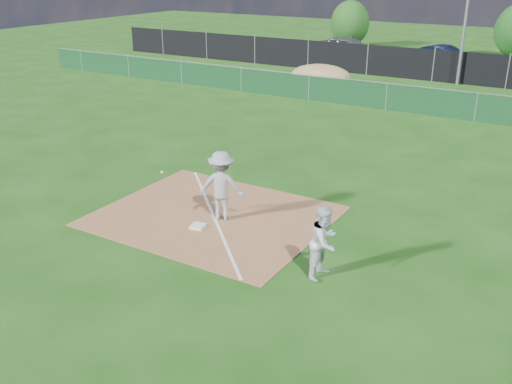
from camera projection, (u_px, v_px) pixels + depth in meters
ground at (343, 136)px, 22.73m from camera, size 90.00×90.00×0.00m
infield_dirt at (213, 216)px, 15.58m from camera, size 6.00×5.00×0.02m
foul_line at (213, 215)px, 15.58m from camera, size 5.01×5.01×0.01m
green_fence at (386, 97)px, 26.47m from camera, size 44.00×0.05×1.20m
dirt_mound at (321, 75)px, 31.64m from camera, size 3.38×2.60×1.17m
black_fence at (433, 66)px, 32.70m from camera, size 46.00×0.04×1.80m
parking_lot at (452, 68)px, 37.00m from camera, size 46.00×9.00×0.01m
light_pole at (467, 11)px, 30.58m from camera, size 0.16×0.16×8.00m
first_base at (198, 226)px, 14.87m from camera, size 0.40×0.40×0.07m
play_at_first at (222, 186)px, 15.05m from camera, size 2.43×1.11×1.90m
runner at (325, 242)px, 12.33m from camera, size 0.69×0.85×1.68m
car_left at (348, 49)px, 39.50m from camera, size 5.15×2.98×1.65m
car_mid at (445, 57)px, 36.89m from camera, size 4.49×2.70×1.40m
tree_left at (350, 23)px, 45.31m from camera, size 3.06×3.06×3.62m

